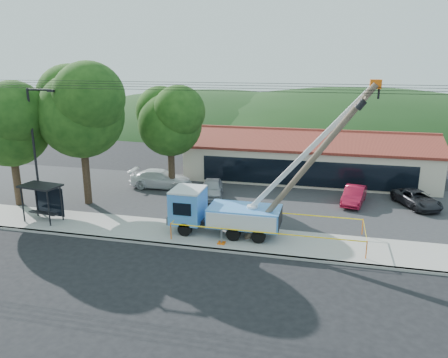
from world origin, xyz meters
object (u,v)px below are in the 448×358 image
object	(u,v)px
car_white	(161,189)
car_red	(353,205)
utility_truck	(223,210)
bus_shelter	(43,194)
car_dark	(415,208)
car_silver	(212,198)
leaning_pole	(313,160)

from	to	relation	value
car_white	car_red	bearing A→B (deg)	-94.95
utility_truck	car_white	bearing A→B (deg)	131.31
bus_shelter	car_dark	size ratio (longest dim) A/B	0.64
car_white	car_silver	bearing A→B (deg)	-110.53
utility_truck	car_red	world-z (taller)	utility_truck
car_red	car_dark	world-z (taller)	car_red
car_red	car_white	xyz separation A→B (m)	(-16.03, 0.56, 0.00)
utility_truck	car_white	distance (m)	11.82
car_silver	car_white	size ratio (longest dim) A/B	0.79
bus_shelter	car_white	world-z (taller)	bus_shelter
bus_shelter	utility_truck	bearing A→B (deg)	10.59
leaning_pole	car_dark	world-z (taller)	leaning_pole
car_white	bus_shelter	bearing A→B (deg)	150.27
leaning_pole	car_red	distance (m)	10.62
utility_truck	bus_shelter	bearing A→B (deg)	-177.09
car_red	car_dark	xyz separation A→B (m)	(4.55, 0.40, 0.00)
utility_truck	leaning_pole	xyz separation A→B (m)	(5.34, -0.47, 3.63)
car_dark	bus_shelter	bearing A→B (deg)	175.27
utility_truck	bus_shelter	size ratio (longest dim) A/B	4.29
leaning_pole	bus_shelter	size ratio (longest dim) A/B	3.40
leaning_pole	car_dark	size ratio (longest dim) A/B	2.19
leaning_pole	car_white	world-z (taller)	leaning_pole
utility_truck	car_red	distance (m)	11.81
bus_shelter	car_white	size ratio (longest dim) A/B	0.53
car_silver	car_red	distance (m)	11.08
utility_truck	car_red	size ratio (longest dim) A/B	3.00
utility_truck	car_dark	bearing A→B (deg)	33.82
bus_shelter	car_white	distance (m)	10.74
car_red	car_dark	bearing A→B (deg)	15.83
leaning_pole	car_red	xyz separation A→B (m)	(2.97, 8.69, -5.33)
car_white	leaning_pole	bearing A→B (deg)	-128.25
car_red	car_dark	size ratio (longest dim) A/B	0.92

